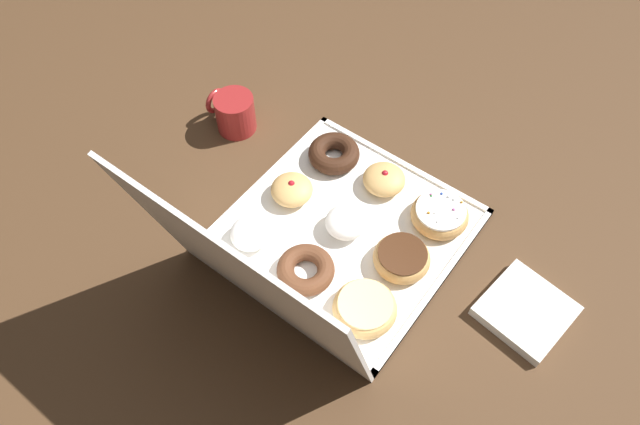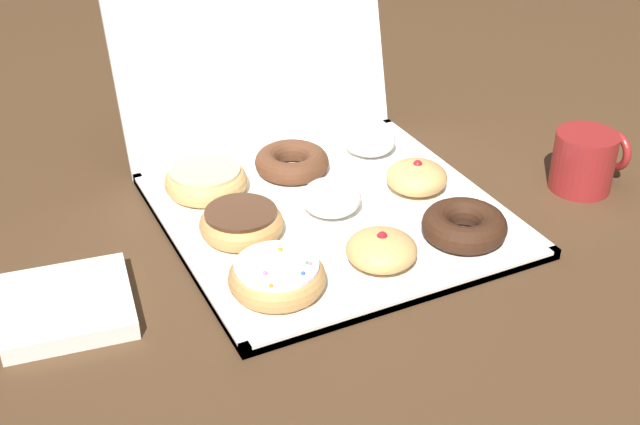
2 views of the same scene
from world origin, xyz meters
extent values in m
plane|color=#4C331E|center=(0.00, 0.00, 0.00)|extent=(3.00, 3.00, 0.00)
cube|color=white|center=(0.00, 0.00, 0.01)|extent=(0.44, 0.44, 0.01)
cube|color=white|center=(0.00, -0.22, 0.01)|extent=(0.44, 0.01, 0.01)
cube|color=white|center=(0.00, 0.22, 0.01)|extent=(0.44, 0.01, 0.01)
cube|color=white|center=(-0.22, 0.00, 0.01)|extent=(0.01, 0.44, 0.01)
cube|color=white|center=(0.22, 0.00, 0.01)|extent=(0.01, 0.44, 0.01)
cube|color=white|center=(0.00, 0.28, 0.20)|extent=(0.44, 0.11, 0.40)
torus|color=tan|center=(-0.14, -0.13, 0.03)|extent=(0.12, 0.12, 0.04)
cylinder|color=white|center=(-0.14, -0.13, 0.05)|extent=(0.10, 0.10, 0.01)
sphere|color=white|center=(-0.15, -0.17, 0.05)|extent=(0.01, 0.01, 0.01)
sphere|color=green|center=(-0.11, -0.15, 0.05)|extent=(0.00, 0.00, 0.00)
sphere|color=pink|center=(-0.10, -0.15, 0.05)|extent=(0.01, 0.01, 0.01)
sphere|color=white|center=(-0.18, -0.13, 0.05)|extent=(0.00, 0.00, 0.00)
sphere|color=white|center=(-0.15, -0.10, 0.05)|extent=(0.00, 0.00, 0.00)
sphere|color=white|center=(-0.13, -0.12, 0.05)|extent=(0.00, 0.00, 0.00)
sphere|color=orange|center=(-0.16, -0.17, 0.05)|extent=(0.01, 0.01, 0.01)
sphere|color=white|center=(-0.14, -0.17, 0.05)|extent=(0.01, 0.01, 0.01)
sphere|color=pink|center=(-0.16, -0.15, 0.05)|extent=(0.01, 0.01, 0.01)
sphere|color=orange|center=(-0.12, -0.11, 0.05)|extent=(0.01, 0.01, 0.01)
sphere|color=blue|center=(-0.12, -0.17, 0.05)|extent=(0.01, 0.01, 0.01)
ellipsoid|color=tan|center=(0.00, -0.14, 0.03)|extent=(0.09, 0.09, 0.04)
sphere|color=#B21923|center=(0.00, -0.14, 0.05)|extent=(0.01, 0.01, 0.01)
torus|color=#381E11|center=(0.13, -0.14, 0.03)|extent=(0.11, 0.11, 0.04)
torus|color=tan|center=(-0.13, 0.00, 0.03)|extent=(0.11, 0.11, 0.04)
cylinder|color=#472816|center=(-0.13, 0.00, 0.05)|extent=(0.10, 0.10, 0.01)
ellipsoid|color=white|center=(0.00, 0.00, 0.03)|extent=(0.08, 0.08, 0.05)
ellipsoid|color=tan|center=(0.14, 0.00, 0.03)|extent=(0.09, 0.09, 0.04)
sphere|color=#B21923|center=(0.14, 0.00, 0.05)|extent=(0.01, 0.01, 0.01)
torus|color=tan|center=(-0.14, 0.13, 0.03)|extent=(0.12, 0.12, 0.04)
cylinder|color=#EACC8C|center=(-0.14, 0.13, 0.05)|extent=(0.10, 0.10, 0.01)
torus|color=#59331E|center=(0.00, 0.13, 0.03)|extent=(0.11, 0.11, 0.03)
ellipsoid|color=white|center=(0.14, 0.13, 0.03)|extent=(0.08, 0.08, 0.05)
cylinder|color=maroon|center=(0.37, -0.09, 0.04)|extent=(0.09, 0.09, 0.09)
cylinder|color=black|center=(0.37, -0.09, 0.08)|extent=(0.08, 0.08, 0.01)
torus|color=maroon|center=(0.43, -0.09, 0.05)|extent=(0.01, 0.06, 0.06)
cube|color=white|center=(-0.38, -0.05, 0.01)|extent=(0.17, 0.17, 0.02)
camera|label=1|loc=(-0.36, 0.56, 1.03)|focal=33.43mm
camera|label=2|loc=(-0.45, -0.88, 0.62)|focal=46.75mm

